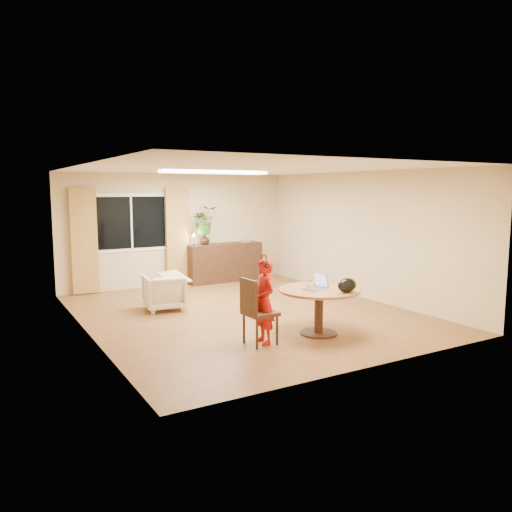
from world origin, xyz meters
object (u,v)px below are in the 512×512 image
at_px(dining_table, 319,299).
at_px(dining_chair, 260,311).
at_px(sideboard, 225,262).
at_px(armchair, 164,292).
at_px(child, 264,301).

xyz_separation_m(dining_table, dining_chair, (-1.04, 0.01, -0.07)).
relative_size(dining_chair, sideboard, 0.52).
bearing_deg(sideboard, armchair, -138.45).
height_order(child, sideboard, child).
distance_m(dining_chair, sideboard, 5.07).
relative_size(dining_table, child, 1.00).
xyz_separation_m(dining_table, child, (-0.98, 0.02, 0.06)).
relative_size(dining_table, sideboard, 0.67).
distance_m(dining_table, sideboard, 4.82).
bearing_deg(child, dining_chair, -79.67).
bearing_deg(armchair, child, 109.08).
bearing_deg(armchair, sideboard, -130.70).
bearing_deg(sideboard, dining_chair, -110.74).
height_order(dining_table, child, child).
distance_m(armchair, sideboard, 3.04).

